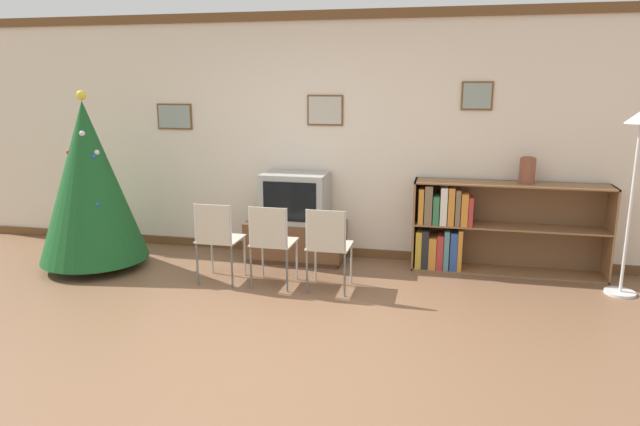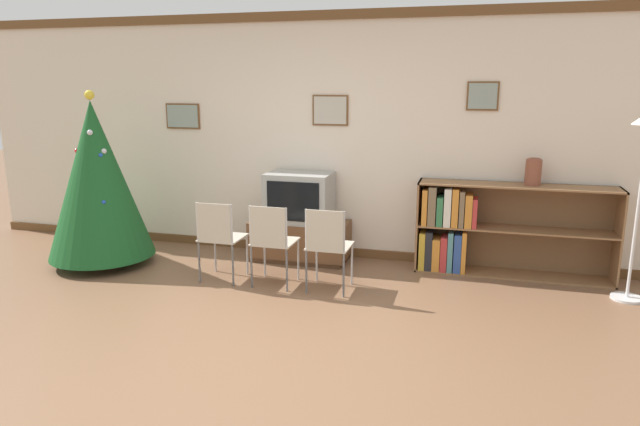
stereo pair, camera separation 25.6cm
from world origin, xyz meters
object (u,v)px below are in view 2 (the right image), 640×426
(folding_chair_left, at_px, (219,236))
(vase, at_px, (533,171))
(christmas_tree, at_px, (97,180))
(television, at_px, (300,197))
(tv_console, at_px, (300,240))
(folding_chair_center, at_px, (272,240))
(folding_chair_right, at_px, (327,244))
(bookshelf, at_px, (475,230))

(folding_chair_left, bearing_deg, vase, 18.74)
(christmas_tree, xyz_separation_m, television, (2.05, 0.71, -0.22))
(tv_console, bearing_deg, christmas_tree, -160.83)
(christmas_tree, height_order, television, christmas_tree)
(christmas_tree, relative_size, television, 2.65)
(christmas_tree, xyz_separation_m, folding_chair_center, (2.05, -0.19, -0.46))
(folding_chair_left, relative_size, folding_chair_center, 1.00)
(tv_console, distance_m, folding_chair_right, 1.09)
(bookshelf, bearing_deg, tv_console, -177.66)
(television, height_order, folding_chair_right, television)
(tv_console, bearing_deg, folding_chair_center, -90.00)
(television, xyz_separation_m, folding_chair_left, (-0.55, -0.90, -0.24))
(folding_chair_center, height_order, bookshelf, bookshelf)
(tv_console, distance_m, bookshelf, 1.90)
(christmas_tree, bearing_deg, vase, 10.37)
(tv_console, xyz_separation_m, vase, (2.41, 0.10, 0.87))
(folding_chair_right, bearing_deg, bookshelf, 36.26)
(television, relative_size, folding_chair_left, 0.86)
(television, bearing_deg, folding_chair_center, -90.00)
(christmas_tree, distance_m, vase, 4.53)
(folding_chair_center, height_order, folding_chair_right, same)
(television, relative_size, vase, 2.61)
(christmas_tree, relative_size, tv_console, 1.73)
(folding_chair_left, distance_m, folding_chair_center, 0.55)
(christmas_tree, relative_size, bookshelf, 0.96)
(tv_console, height_order, vase, vase)
(tv_console, xyz_separation_m, folding_chair_left, (-0.55, -0.90, 0.25))
(tv_console, height_order, folding_chair_left, folding_chair_left)
(vase, bearing_deg, folding_chair_right, -151.53)
(folding_chair_left, relative_size, vase, 3.03)
(folding_chair_right, relative_size, vase, 3.03)
(tv_console, relative_size, folding_chair_left, 1.32)
(christmas_tree, height_order, folding_chair_left, christmas_tree)
(folding_chair_right, bearing_deg, folding_chair_left, 180.00)
(tv_console, height_order, folding_chair_right, folding_chair_right)
(christmas_tree, distance_m, television, 2.18)
(folding_chair_center, bearing_deg, vase, 22.66)
(christmas_tree, bearing_deg, folding_chair_right, -4.16)
(tv_console, relative_size, folding_chair_center, 1.32)
(christmas_tree, distance_m, folding_chair_right, 2.65)
(christmas_tree, distance_m, tv_console, 2.28)
(christmas_tree, height_order, folding_chair_center, christmas_tree)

